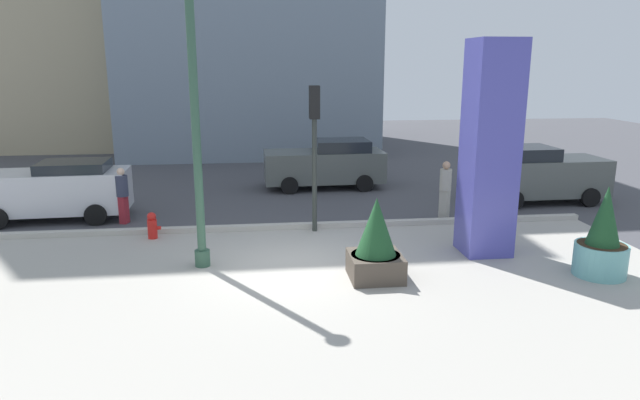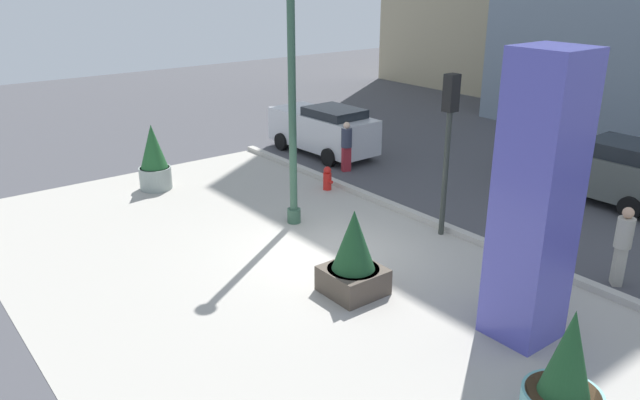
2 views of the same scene
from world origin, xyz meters
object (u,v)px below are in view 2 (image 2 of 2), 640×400
at_px(car_far_lane, 323,129).
at_px(pedestrian_on_sidewalk, 623,242).
at_px(potted_plant_near_right, 564,389).
at_px(art_pillar_blue, 536,202).
at_px(pedestrian_by_curb, 346,144).
at_px(potted_plant_by_pillar, 354,257).
at_px(potted_plant_mid_plaza, 154,160).
at_px(traffic_light_far_side, 449,128).
at_px(lamp_post, 292,97).
at_px(car_passing_lane, 604,169).
at_px(fire_hydrant, 327,178).

height_order(car_far_lane, pedestrian_on_sidewalk, car_far_lane).
distance_m(potted_plant_near_right, car_far_lane, 15.24).
bearing_deg(art_pillar_blue, pedestrian_on_sidewalk, 88.29).
bearing_deg(pedestrian_by_curb, potted_plant_by_pillar, -39.03).
height_order(potted_plant_mid_plaza, pedestrian_on_sidewalk, potted_plant_mid_plaza).
distance_m(potted_plant_mid_plaza, traffic_light_far_side, 9.16).
height_order(lamp_post, pedestrian_by_curb, lamp_post).
relative_size(potted_plant_by_pillar, pedestrian_by_curb, 1.10).
bearing_deg(car_passing_lane, art_pillar_blue, -69.82).
xyz_separation_m(fire_hydrant, car_far_lane, (-3.25, 2.38, 0.56)).
bearing_deg(lamp_post, traffic_light_far_side, 40.77).
xyz_separation_m(potted_plant_by_pillar, traffic_light_far_side, (-0.95, 3.82, 1.98)).
bearing_deg(fire_hydrant, potted_plant_mid_plaza, -128.67).
distance_m(fire_hydrant, pedestrian_on_sidewalk, 8.77).
distance_m(potted_plant_mid_plaza, car_passing_lane, 13.50).
bearing_deg(potted_plant_near_right, art_pillar_blue, 136.46).
height_order(potted_plant_near_right, fire_hydrant, potted_plant_near_right).
bearing_deg(pedestrian_on_sidewalk, potted_plant_by_pillar, -124.07).
xyz_separation_m(car_passing_lane, pedestrian_on_sidewalk, (3.09, -4.84, 0.07)).
relative_size(art_pillar_blue, fire_hydrant, 7.06).
bearing_deg(traffic_light_far_side, pedestrian_on_sidewalk, 12.76).
xyz_separation_m(potted_plant_near_right, traffic_light_far_side, (-6.05, 4.24, 1.99)).
height_order(lamp_post, potted_plant_near_right, lamp_post).
xyz_separation_m(art_pillar_blue, car_far_lane, (-11.83, 4.56, -1.71)).
relative_size(lamp_post, fire_hydrant, 9.37).
xyz_separation_m(potted_plant_mid_plaza, traffic_light_far_side, (7.84, 4.35, 1.86)).
distance_m(lamp_post, pedestrian_on_sidewalk, 8.31).
height_order(lamp_post, potted_plant_mid_plaza, lamp_post).
xyz_separation_m(lamp_post, fire_hydrant, (-1.54, 2.37, -3.06)).
height_order(potted_plant_near_right, pedestrian_by_curb, potted_plant_near_right).
bearing_deg(car_far_lane, lamp_post, -44.77).
bearing_deg(potted_plant_near_right, car_passing_lane, 116.38).
bearing_deg(potted_plant_by_pillar, car_passing_lane, 89.23).
distance_m(lamp_post, car_passing_lane, 9.60).
bearing_deg(potted_plant_by_pillar, pedestrian_on_sidewalk, 55.93).
bearing_deg(potted_plant_mid_plaza, potted_plant_near_right, 0.45).
xyz_separation_m(art_pillar_blue, fire_hydrant, (-8.58, 2.17, -2.28)).
bearing_deg(potted_plant_near_right, pedestrian_by_curb, 153.79).
bearing_deg(fire_hydrant, potted_plant_by_pillar, -33.65).
height_order(car_far_lane, car_passing_lane, car_passing_lane).
distance_m(art_pillar_blue, car_passing_lane, 8.85).
height_order(car_passing_lane, pedestrian_on_sidewalk, car_passing_lane).
xyz_separation_m(lamp_post, traffic_light_far_side, (2.97, 2.56, -0.63)).
relative_size(traffic_light_far_side, pedestrian_on_sidewalk, 2.30).
height_order(potted_plant_by_pillar, car_passing_lane, potted_plant_by_pillar).
distance_m(traffic_light_far_side, car_passing_lane, 6.18).
bearing_deg(traffic_light_far_side, art_pillar_blue, -30.07).
xyz_separation_m(potted_plant_by_pillar, potted_plant_mid_plaza, (-8.79, -0.53, 0.12)).
bearing_deg(potted_plant_by_pillar, pedestrian_by_curb, 140.97).
bearing_deg(car_passing_lane, lamp_post, -115.85).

